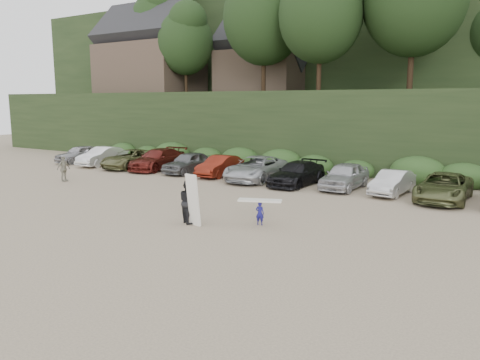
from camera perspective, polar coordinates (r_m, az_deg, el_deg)
The scene contains 6 objects.
ground at distance 20.53m, azimuth -0.74°, elevation -5.15°, with size 120.00×120.00×0.00m, color tan.
hillside_backdrop at distance 54.09m, azimuth 20.81°, elevation 15.36°, with size 90.00×41.50×28.00m.
parked_cars at distance 30.34m, azimuth 4.57°, elevation 1.11°, with size 39.79×6.11×1.62m.
distant_walker at distance 32.78m, azimuth -20.72°, elevation 1.28°, with size 0.98×0.41×1.68m, color gray.
child_surfer at distance 19.91m, azimuth 2.44°, elevation -3.39°, with size 1.91×1.16×1.11m.
adult_surfer at distance 20.27m, azimuth -6.26°, elevation -2.61°, with size 1.39×1.08×2.23m.
Camera 1 is at (10.73, -16.70, 5.23)m, focal length 35.00 mm.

